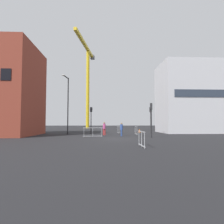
% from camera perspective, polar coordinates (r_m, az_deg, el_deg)
% --- Properties ---
extents(ground, '(160.00, 160.00, 0.00)m').
position_cam_1_polar(ground, '(19.49, 0.86, -8.04)').
color(ground, black).
extents(brick_building, '(8.27, 8.83, 11.51)m').
position_cam_1_polar(brick_building, '(28.43, -29.76, 5.56)').
color(brick_building, brown).
rests_on(brick_building, ground).
extents(office_block, '(11.88, 7.23, 11.28)m').
position_cam_1_polar(office_block, '(34.34, 23.91, 3.78)').
color(office_block, silver).
rests_on(office_block, ground).
extents(construction_crane, '(3.78, 19.38, 22.80)m').
position_cam_1_polar(construction_crane, '(54.76, -7.38, 11.42)').
color(construction_crane, yellow).
rests_on(construction_crane, ground).
extents(streetlamp_tall, '(0.56, 2.14, 7.87)m').
position_cam_1_polar(streetlamp_tall, '(26.80, -13.23, 3.39)').
color(streetlamp_tall, black).
rests_on(streetlamp_tall, ground).
extents(traffic_light_crosswalk, '(0.32, 0.39, 3.79)m').
position_cam_1_polar(traffic_light_crosswalk, '(21.34, 11.69, -0.69)').
color(traffic_light_crosswalk, '#232326').
rests_on(traffic_light_crosswalk, ground).
extents(traffic_light_near, '(0.38, 0.27, 3.84)m').
position_cam_1_polar(traffic_light_near, '(27.44, 11.51, -1.14)').
color(traffic_light_near, '#2D2D30').
rests_on(traffic_light_near, ground).
extents(traffic_light_verge, '(0.39, 0.32, 3.94)m').
position_cam_1_polar(traffic_light_verge, '(28.53, -6.28, -1.14)').
color(traffic_light_verge, black).
rests_on(traffic_light_verge, ground).
extents(pedestrian_walking, '(0.34, 0.34, 1.72)m').
position_cam_1_polar(pedestrian_walking, '(24.96, -2.35, -4.67)').
color(pedestrian_walking, red).
rests_on(pedestrian_walking, ground).
extents(pedestrian_waiting, '(0.34, 0.34, 1.64)m').
position_cam_1_polar(pedestrian_waiting, '(23.22, 2.87, -4.91)').
color(pedestrian_waiting, '#33519E').
rests_on(pedestrian_waiting, ground).
extents(safety_barrier_rear, '(2.22, 0.13, 1.08)m').
position_cam_1_polar(safety_barrier_rear, '(21.95, -5.80, -6.00)').
color(safety_barrier_rear, '#9EA0A5').
rests_on(safety_barrier_rear, ground).
extents(safety_barrier_front, '(0.08, 2.00, 1.08)m').
position_cam_1_polar(safety_barrier_front, '(13.20, 8.86, -7.92)').
color(safety_barrier_front, '#B2B5BA').
rests_on(safety_barrier_front, ground).
extents(safety_barrier_left_run, '(0.30, 1.84, 1.08)m').
position_cam_1_polar(safety_barrier_left_run, '(29.03, 1.96, -5.31)').
color(safety_barrier_left_run, gray).
rests_on(safety_barrier_left_run, ground).
extents(safety_barrier_mid_span, '(0.10, 2.16, 1.08)m').
position_cam_1_polar(safety_barrier_mid_span, '(26.13, 7.21, -5.53)').
color(safety_barrier_mid_span, '#B2B5BA').
rests_on(safety_barrier_mid_span, ground).
extents(traffic_cone_orange, '(0.59, 0.59, 0.60)m').
position_cam_1_polar(traffic_cone_orange, '(31.48, 8.21, -5.63)').
color(traffic_cone_orange, black).
rests_on(traffic_cone_orange, ground).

